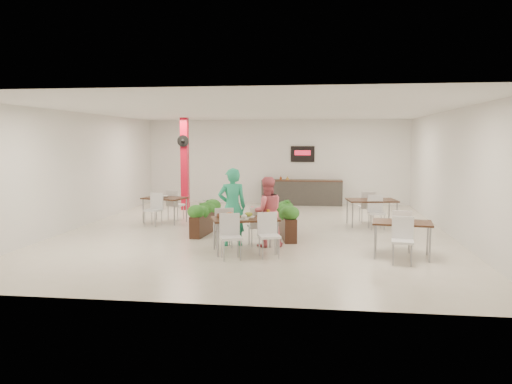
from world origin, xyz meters
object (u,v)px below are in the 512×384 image
(service_counter, at_px, (302,192))
(diner_woman, at_px, (267,212))
(planter_right, at_px, (287,218))
(side_table_c, at_px, (402,228))
(red_column, at_px, (185,163))
(diner_man, at_px, (232,207))
(side_table_b, at_px, (372,203))
(side_table_a, at_px, (165,201))
(main_table, at_px, (245,223))
(planter_left, at_px, (205,215))

(service_counter, xyz_separation_m, diner_woman, (-0.51, -7.49, 0.31))
(planter_right, xyz_separation_m, side_table_c, (2.53, -1.85, 0.14))
(red_column, xyz_separation_m, diner_woman, (3.48, -5.63, -0.84))
(planter_right, bearing_deg, diner_woman, -108.27)
(red_column, distance_m, diner_man, 6.28)
(red_column, bearing_deg, diner_woman, -58.24)
(diner_man, bearing_deg, side_table_b, -156.45)
(diner_man, relative_size, diner_woman, 1.12)
(diner_man, distance_m, diner_woman, 0.81)
(red_column, bearing_deg, side_table_a, -87.03)
(main_table, bearing_deg, side_table_a, 129.58)
(service_counter, bearing_deg, planter_left, -110.53)
(main_table, distance_m, diner_woman, 0.79)
(diner_man, height_order, planter_right, diner_man)
(main_table, distance_m, diner_man, 0.81)
(side_table_c, bearing_deg, planter_left, 163.79)
(planter_left, distance_m, side_table_c, 5.13)
(diner_woman, xyz_separation_m, planter_right, (0.38, 1.15, -0.32))
(service_counter, relative_size, side_table_c, 1.81)
(diner_woman, xyz_separation_m, side_table_c, (2.91, -0.70, -0.18))
(diner_man, xyz_separation_m, planter_right, (1.18, 1.15, -0.41))
(main_table, relative_size, side_table_a, 1.15)
(side_table_a, xyz_separation_m, side_table_b, (6.00, 0.26, 0.01))
(red_column, height_order, diner_man, red_column)
(diner_man, bearing_deg, diner_woman, 161.21)
(diner_woman, bearing_deg, red_column, -77.03)
(diner_man, height_order, side_table_a, diner_man)
(service_counter, bearing_deg, main_table, -96.45)
(planter_right, bearing_deg, main_table, -113.53)
(service_counter, distance_m, diner_woman, 7.52)
(red_column, distance_m, side_table_c, 9.05)
(side_table_a, bearing_deg, service_counter, 65.32)
(side_table_a, bearing_deg, side_table_c, -14.57)
(planter_left, height_order, planter_right, planter_right)
(planter_right, xyz_separation_m, side_table_a, (-3.72, 1.74, 0.14))
(planter_left, xyz_separation_m, side_table_b, (4.44, 1.78, 0.15))
(service_counter, height_order, side_table_b, service_counter)
(side_table_b, bearing_deg, red_column, 150.00)
(diner_man, xyz_separation_m, diner_woman, (0.80, 0.00, -0.10))
(side_table_c, bearing_deg, side_table_a, 157.78)
(planter_right, distance_m, side_table_c, 3.14)
(planter_right, height_order, side_table_c, planter_right)
(side_table_a, bearing_deg, main_table, -35.13)
(diner_woman, relative_size, side_table_c, 0.97)
(diner_man, height_order, side_table_c, diner_man)
(planter_right, relative_size, side_table_a, 1.07)
(red_column, relative_size, side_table_c, 1.93)
(red_column, distance_m, service_counter, 4.56)
(diner_woman, distance_m, planter_right, 1.25)
(planter_left, bearing_deg, planter_right, -5.90)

